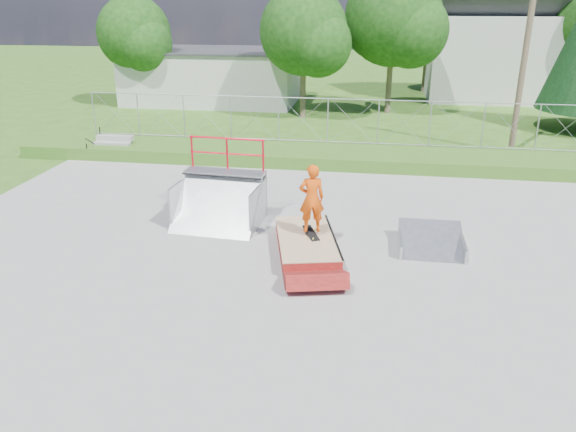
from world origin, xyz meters
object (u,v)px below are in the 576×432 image
quarter_pipe (217,187)px  flat_bank_ramp (431,241)px  grind_box (306,245)px  skater (312,201)px

quarter_pipe → flat_bank_ramp: size_ratio=1.35×
grind_box → skater: skater is taller
quarter_pipe → skater: (2.76, -1.26, 0.18)m
grind_box → quarter_pipe: size_ratio=1.35×
grind_box → quarter_pipe: (-2.66, 1.39, 0.94)m
flat_bank_ramp → skater: (-3.01, -0.50, 1.09)m
quarter_pipe → flat_bank_ramp: bearing=-3.4°
quarter_pipe → skater: quarter_pipe is taller
quarter_pipe → skater: bearing=-20.4°
skater → grind_box: bearing=35.8°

